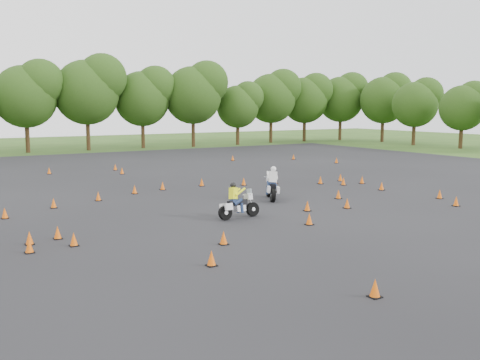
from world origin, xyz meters
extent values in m
plane|color=#2D5119|center=(0.00, 0.00, 0.00)|extent=(140.00, 140.00, 0.00)
plane|color=black|center=(0.00, 6.00, 0.01)|extent=(62.00, 62.00, 0.00)
cone|color=#E65A09|center=(-3.29, 9.71, 0.23)|extent=(0.26, 0.26, 0.45)
cone|color=#E65A09|center=(10.13, 6.13, 0.23)|extent=(0.26, 0.26, 0.45)
cone|color=#E65A09|center=(-3.77, -8.73, 0.23)|extent=(0.26, 0.26, 0.45)
cone|color=#E65A09|center=(9.75, 7.68, 0.23)|extent=(0.26, 0.26, 0.45)
cone|color=#E65A09|center=(-10.40, 0.07, 0.23)|extent=(0.26, 0.26, 0.45)
cone|color=#E65A09|center=(-10.21, 1.18, 0.23)|extent=(0.26, 0.26, 0.45)
cone|color=#E65A09|center=(16.89, 16.17, 0.23)|extent=(0.26, 0.26, 0.45)
cone|color=#E65A09|center=(-4.47, -2.28, 0.23)|extent=(0.26, 0.26, 0.45)
cone|color=#E65A09|center=(9.68, 0.02, 0.23)|extent=(0.26, 0.26, 0.45)
cone|color=#E65A09|center=(9.20, 3.60, 0.23)|extent=(0.26, 0.26, 0.45)
cone|color=#E65A09|center=(5.18, 2.72, 0.23)|extent=(0.26, 0.26, 0.45)
cone|color=#E65A09|center=(8.67, 6.20, 0.23)|extent=(0.26, 0.26, 0.45)
cone|color=#E65A09|center=(8.58, -1.80, 0.23)|extent=(0.26, 0.26, 0.45)
cone|color=#E65A09|center=(3.47, 9.30, 0.23)|extent=(0.26, 0.26, 0.45)
cone|color=#E65A09|center=(0.01, -1.37, 0.23)|extent=(0.26, 0.26, 0.45)
cone|color=#E65A09|center=(-1.04, 18.39, 0.23)|extent=(0.26, 0.26, 0.45)
cone|color=#E65A09|center=(-9.19, 1.49, 0.23)|extent=(0.26, 0.26, 0.45)
cone|color=#E65A09|center=(1.15, 10.34, 0.23)|extent=(0.26, 0.26, 0.45)
cone|color=#E65A09|center=(-1.44, 10.18, 0.23)|extent=(0.26, 0.26, 0.45)
cone|color=#E65A09|center=(15.67, 20.57, 0.23)|extent=(0.26, 0.26, 0.45)
cone|color=#E65A09|center=(-10.31, 6.31, 0.23)|extent=(0.26, 0.26, 0.45)
cone|color=#E65A09|center=(-8.00, 7.69, 0.23)|extent=(0.26, 0.26, 0.45)
cone|color=#E65A09|center=(-6.01, -4.27, 0.23)|extent=(0.26, 0.26, 0.45)
cone|color=#E65A09|center=(5.45, 8.82, 0.23)|extent=(0.26, 0.26, 0.45)
cone|color=#E65A09|center=(-5.44, 21.08, 0.23)|extent=(0.26, 0.26, 0.45)
cone|color=#E65A09|center=(-8.94, 0.20, 0.23)|extent=(0.26, 0.26, 0.45)
cone|color=#E65A09|center=(3.75, 0.50, 0.23)|extent=(0.26, 0.26, 0.45)
cone|color=#E65A09|center=(10.47, 22.52, 0.23)|extent=(0.26, 0.26, 0.45)
cone|color=#E65A09|center=(-5.63, 8.56, 0.23)|extent=(0.26, 0.26, 0.45)
cone|color=#E65A09|center=(1.74, 0.94, 0.23)|extent=(0.26, 0.26, 0.45)
cone|color=#E65A09|center=(7.85, 7.38, 0.23)|extent=(0.26, 0.26, 0.45)
cone|color=#E65A09|center=(-0.71, 20.89, 0.23)|extent=(0.26, 0.26, 0.45)
camera|label=1|loc=(-13.29, -17.95, 4.73)|focal=40.00mm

